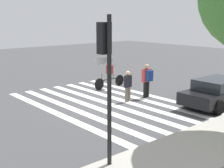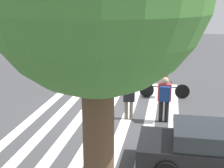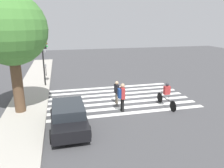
# 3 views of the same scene
# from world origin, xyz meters

# --- Properties ---
(ground_plane) EXTENTS (60.00, 60.00, 0.00)m
(ground_plane) POSITION_xyz_m (0.00, 0.00, 0.00)
(ground_plane) COLOR #444447
(sidewalk_curb) EXTENTS (36.00, 2.50, 0.14)m
(sidewalk_curb) POSITION_xyz_m (0.00, 6.25, 0.07)
(sidewalk_curb) COLOR #ADA89E
(sidewalk_curb) RESTS_ON ground_plane
(crosswalk_stripes) EXTENTS (5.98, 10.00, 0.01)m
(crosswalk_stripes) POSITION_xyz_m (-0.00, 0.00, 0.00)
(crosswalk_stripes) COLOR white
(crosswalk_stripes) RESTS_ON ground_plane
(traffic_light) EXTENTS (0.60, 0.50, 4.29)m
(traffic_light) POSITION_xyz_m (4.32, 5.22, 3.00)
(traffic_light) COLOR black
(traffic_light) RESTS_ON ground_plane
(pedestrian_adult_tall_backpack) EXTENTS (0.51, 0.43, 1.80)m
(pedestrian_adult_tall_backpack) POSITION_xyz_m (-2.39, 0.46, 1.05)
(pedestrian_adult_tall_backpack) COLOR black
(pedestrian_adult_tall_backpack) RESTS_ON ground_plane
(pedestrian_adult_yellow_jacket) EXTENTS (0.47, 0.29, 1.58)m
(pedestrian_adult_yellow_jacket) POSITION_xyz_m (-1.02, 0.42, 0.89)
(pedestrian_adult_yellow_jacket) COLOR #6B6051
(pedestrian_adult_yellow_jacket) RESTS_ON ground_plane
(cyclist_far_lane) EXTENTS (2.37, 0.41, 1.64)m
(cyclist_far_lane) POSITION_xyz_m (-2.33, -2.58, 0.87)
(cyclist_far_lane) COLOR black
(cyclist_far_lane) RESTS_ON ground_plane
(car_parked_far_curb) EXTENTS (4.21, 1.91, 1.32)m
(car_parked_far_curb) POSITION_xyz_m (-3.86, 3.76, 0.69)
(car_parked_far_curb) COLOR black
(car_parked_far_curb) RESTS_ON ground_plane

